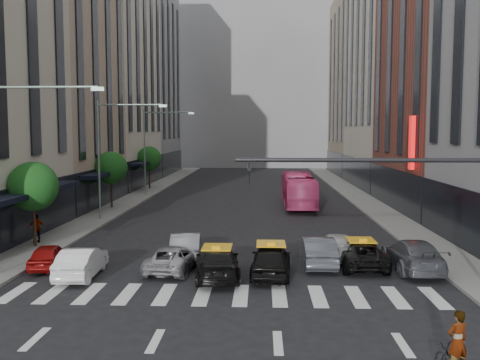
# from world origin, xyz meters

# --- Properties ---
(ground) EXTENTS (160.00, 160.00, 0.00)m
(ground) POSITION_xyz_m (0.00, 0.00, 0.00)
(ground) COLOR black
(ground) RESTS_ON ground
(sidewalk_left) EXTENTS (3.00, 96.00, 0.15)m
(sidewalk_left) POSITION_xyz_m (-11.50, 30.00, 0.07)
(sidewalk_left) COLOR slate
(sidewalk_left) RESTS_ON ground
(sidewalk_right) EXTENTS (3.00, 96.00, 0.15)m
(sidewalk_right) POSITION_xyz_m (11.50, 30.00, 0.07)
(sidewalk_right) COLOR slate
(sidewalk_right) RESTS_ON ground
(building_left_b) EXTENTS (8.00, 16.00, 24.00)m
(building_left_b) POSITION_xyz_m (-17.00, 28.00, 12.00)
(building_left_b) COLOR tan
(building_left_b) RESTS_ON ground
(building_left_c) EXTENTS (8.00, 20.00, 36.00)m
(building_left_c) POSITION_xyz_m (-17.00, 46.00, 18.00)
(building_left_c) COLOR beige
(building_left_c) RESTS_ON ground
(building_left_d) EXTENTS (8.00, 18.00, 30.00)m
(building_left_d) POSITION_xyz_m (-17.00, 65.00, 15.00)
(building_left_d) COLOR gray
(building_left_d) RESTS_ON ground
(building_right_b) EXTENTS (8.00, 18.00, 26.00)m
(building_right_b) POSITION_xyz_m (17.00, 27.00, 13.00)
(building_right_b) COLOR brown
(building_right_b) RESTS_ON ground
(building_right_c) EXTENTS (8.00, 20.00, 40.00)m
(building_right_c) POSITION_xyz_m (17.00, 46.00, 20.00)
(building_right_c) COLOR beige
(building_right_c) RESTS_ON ground
(building_right_d) EXTENTS (8.00, 18.00, 28.00)m
(building_right_d) POSITION_xyz_m (17.00, 65.00, 14.00)
(building_right_d) COLOR tan
(building_right_d) RESTS_ON ground
(building_far) EXTENTS (30.00, 10.00, 36.00)m
(building_far) POSITION_xyz_m (0.00, 85.00, 18.00)
(building_far) COLOR gray
(building_far) RESTS_ON ground
(tree_near) EXTENTS (2.88, 2.88, 4.95)m
(tree_near) POSITION_xyz_m (-11.80, 10.00, 3.65)
(tree_near) COLOR black
(tree_near) RESTS_ON sidewalk_left
(tree_mid) EXTENTS (2.88, 2.88, 4.95)m
(tree_mid) POSITION_xyz_m (-11.80, 26.00, 3.65)
(tree_mid) COLOR black
(tree_mid) RESTS_ON sidewalk_left
(tree_far) EXTENTS (2.88, 2.88, 4.95)m
(tree_far) POSITION_xyz_m (-11.80, 42.00, 3.65)
(tree_far) COLOR black
(tree_far) RESTS_ON sidewalk_left
(streetlamp_near) EXTENTS (5.38, 0.25, 9.00)m
(streetlamp_near) POSITION_xyz_m (-10.04, 4.00, 5.90)
(streetlamp_near) COLOR gray
(streetlamp_near) RESTS_ON sidewalk_left
(streetlamp_mid) EXTENTS (5.38, 0.25, 9.00)m
(streetlamp_mid) POSITION_xyz_m (-10.04, 20.00, 5.90)
(streetlamp_mid) COLOR gray
(streetlamp_mid) RESTS_ON sidewalk_left
(streetlamp_far) EXTENTS (5.38, 0.25, 9.00)m
(streetlamp_far) POSITION_xyz_m (-10.04, 36.00, 5.90)
(streetlamp_far) COLOR gray
(streetlamp_far) RESTS_ON sidewalk_left
(traffic_signal) EXTENTS (10.10, 0.20, 6.00)m
(traffic_signal) POSITION_xyz_m (7.69, -1.00, 4.47)
(traffic_signal) COLOR black
(traffic_signal) RESTS_ON ground
(liberty_sign) EXTENTS (0.30, 0.70, 4.00)m
(liberty_sign) POSITION_xyz_m (12.60, 20.00, 6.00)
(liberty_sign) COLOR red
(liberty_sign) RESTS_ON ground
(car_red) EXTENTS (1.93, 3.78, 1.23)m
(car_red) POSITION_xyz_m (-9.20, 5.61, 0.62)
(car_red) COLOR maroon
(car_red) RESTS_ON ground
(car_white_front) EXTENTS (1.68, 4.36, 1.42)m
(car_white_front) POSITION_xyz_m (-7.00, 4.05, 0.71)
(car_white_front) COLOR white
(car_white_front) RESTS_ON ground
(car_silver) EXTENTS (2.49, 4.65, 1.24)m
(car_silver) POSITION_xyz_m (-2.90, 5.35, 0.62)
(car_silver) COLOR #A5A5AA
(car_silver) RESTS_ON ground
(taxi_left) EXTENTS (2.51, 5.16, 1.44)m
(taxi_left) POSITION_xyz_m (-0.61, 4.10, 0.72)
(taxi_left) COLOR black
(taxi_left) RESTS_ON ground
(taxi_center) EXTENTS (2.08, 4.63, 1.54)m
(taxi_center) POSITION_xyz_m (1.90, 4.50, 0.77)
(taxi_center) COLOR black
(taxi_center) RESTS_ON ground
(car_grey_mid) EXTENTS (1.69, 4.59, 1.50)m
(car_grey_mid) POSITION_xyz_m (4.30, 6.67, 0.75)
(car_grey_mid) COLOR #45474D
(car_grey_mid) RESTS_ON ground
(taxi_right) EXTENTS (2.25, 4.85, 1.34)m
(taxi_right) POSITION_xyz_m (6.46, 6.50, 0.67)
(taxi_right) COLOR black
(taxi_right) RESTS_ON ground
(car_grey_curb) EXTENTS (2.25, 5.33, 1.53)m
(car_grey_curb) POSITION_xyz_m (8.90, 5.92, 0.77)
(car_grey_curb) COLOR #484A51
(car_grey_curb) RESTS_ON ground
(car_row2_left) EXTENTS (1.92, 4.52, 1.45)m
(car_row2_left) POSITION_xyz_m (-2.59, 7.83, 0.72)
(car_row2_left) COLOR gray
(car_row2_left) RESTS_ON ground
(car_row2_right) EXTENTS (2.16, 4.72, 1.34)m
(car_row2_right) POSITION_xyz_m (5.53, 8.24, 0.67)
(car_row2_right) COLOR silver
(car_row2_right) RESTS_ON ground
(bus) EXTENTS (2.62, 11.07, 3.08)m
(bus) POSITION_xyz_m (4.78, 28.21, 1.54)
(bus) COLOR #D53E77
(bus) RESTS_ON ground
(rider) EXTENTS (0.74, 0.62, 1.73)m
(rider) POSITION_xyz_m (6.81, -5.93, 1.80)
(rider) COLOR gray
(rider) RESTS_ON motorcycle
(pedestrian_far) EXTENTS (1.06, 0.97, 1.74)m
(pedestrian_far) POSITION_xyz_m (-12.09, 10.94, 1.02)
(pedestrian_far) COLOR gray
(pedestrian_far) RESTS_ON sidewalk_left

